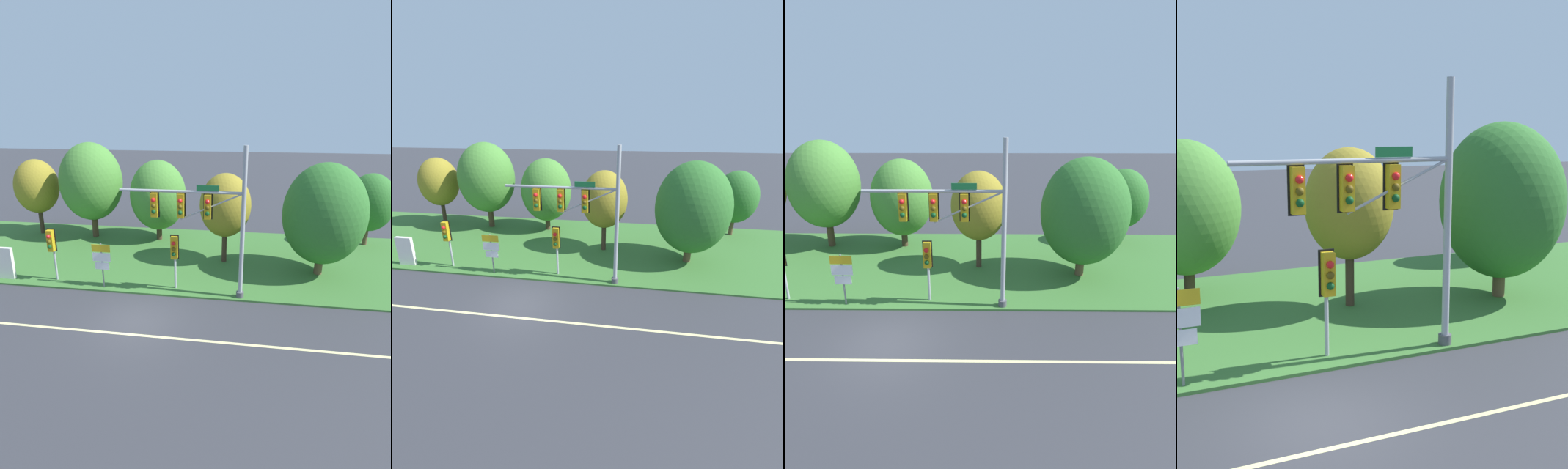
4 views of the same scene
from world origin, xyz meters
TOP-DOWN VIEW (x-y plane):
  - ground_plane at (0.00, 0.00)m, footprint 160.00×160.00m
  - lane_stripe at (0.00, -1.20)m, footprint 36.00×0.16m
  - grass_verge at (0.00, 8.25)m, footprint 48.00×11.50m
  - traffic_signal_mast at (2.93, 2.84)m, footprint 6.42×0.49m
  - pedestrian_signal_near_kerb at (1.24, 3.22)m, footprint 0.46×0.55m
  - pedestrian_signal_further_along at (-5.79, 3.26)m, footprint 0.46×0.55m
  - route_sign_post at (-2.74, 2.92)m, footprint 1.03×0.08m
  - tree_nearest_road at (-11.33, 11.42)m, footprint 3.33×3.33m
  - tree_left_of_mast at (-6.75, 11.27)m, footprint 4.65×4.65m
  - tree_behind_signpost at (-1.63, 11.31)m, footprint 4.14×4.14m
  - tree_mid_verge at (3.59, 7.63)m, footprint 3.20×3.20m
  - tree_tall_centre at (9.33, 6.52)m, footprint 4.71×4.71m
  - tree_right_far at (13.56, 12.35)m, footprint 3.31×3.31m
  - info_kiosk at (-8.81, 3.16)m, footprint 1.10×0.24m

SIDE VIEW (x-z plane):
  - ground_plane at x=0.00m, z-range 0.00..0.00m
  - lane_stripe at x=0.00m, z-range 0.00..0.01m
  - grass_verge at x=0.00m, z-range 0.00..0.10m
  - info_kiosk at x=-8.81m, z-range 0.09..1.99m
  - route_sign_post at x=-2.74m, z-range 0.48..3.02m
  - pedestrian_signal_near_kerb at x=1.24m, z-range 0.80..3.90m
  - pedestrian_signal_further_along at x=-5.79m, z-range 0.80..3.92m
  - tree_right_far at x=13.56m, z-range 0.64..5.87m
  - tree_behind_signpost at x=-1.63m, z-range 0.51..6.52m
  - tree_tall_centre at x=9.33m, z-range 0.47..7.12m
  - tree_mid_verge at x=3.59m, z-range 0.95..6.70m
  - tree_nearest_road at x=-11.33m, z-range 0.94..6.82m
  - tree_left_of_mast at x=-6.75m, z-range 0.78..7.99m
  - traffic_signal_mast at x=2.93m, z-range 0.59..8.39m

